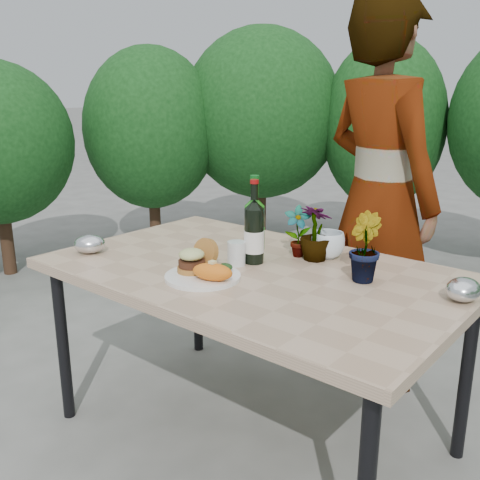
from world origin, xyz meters
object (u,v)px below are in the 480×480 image
Objects in this scene: dinner_plate at (203,277)px; person at (379,199)px; wine_bottle at (254,233)px; patio_table at (253,282)px.

dinner_plate is 1.03m from person.
person is at bearing 71.58° from wine_bottle.
wine_bottle is at bearing 96.58° from person.
dinner_plate is 0.83× the size of wine_bottle.
dinner_plate is at bearing -99.59° from wine_bottle.
wine_bottle is (0.03, 0.27, 0.12)m from dinner_plate.
wine_bottle is at bearing 84.48° from dinner_plate.
dinner_plate is (-0.07, -0.22, 0.06)m from patio_table.
dinner_plate is 0.30m from wine_bottle.
patio_table is at bearing -58.31° from wine_bottle.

